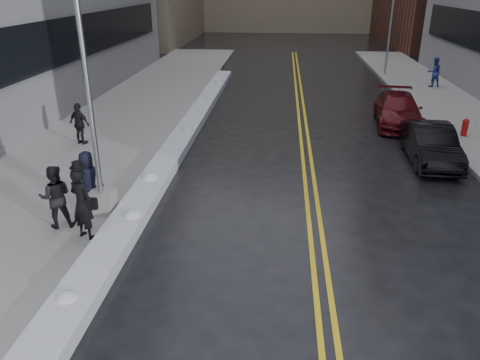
% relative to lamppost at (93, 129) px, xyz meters
% --- Properties ---
extents(ground, '(160.00, 160.00, 0.00)m').
position_rel_lamppost_xyz_m(ground, '(3.30, -2.00, -2.53)').
color(ground, black).
rests_on(ground, ground).
extents(sidewalk_west, '(5.50, 50.00, 0.15)m').
position_rel_lamppost_xyz_m(sidewalk_west, '(-2.45, 8.00, -2.46)').
color(sidewalk_west, gray).
rests_on(sidewalk_west, ground).
extents(lane_line_left, '(0.12, 50.00, 0.01)m').
position_rel_lamppost_xyz_m(lane_line_left, '(5.65, 8.00, -2.53)').
color(lane_line_left, gold).
rests_on(lane_line_left, ground).
extents(lane_line_right, '(0.12, 50.00, 0.01)m').
position_rel_lamppost_xyz_m(lane_line_right, '(5.95, 8.00, -2.53)').
color(lane_line_right, gold).
rests_on(lane_line_right, ground).
extents(snow_ridge, '(0.90, 30.00, 0.34)m').
position_rel_lamppost_xyz_m(snow_ridge, '(0.85, 6.00, -2.36)').
color(snow_ridge, silver).
rests_on(snow_ridge, ground).
extents(lamppost, '(0.65, 0.65, 7.62)m').
position_rel_lamppost_xyz_m(lamppost, '(0.00, 0.00, 0.00)').
color(lamppost, gray).
rests_on(lamppost, sidewalk_west).
extents(fire_hydrant, '(0.26, 0.26, 0.73)m').
position_rel_lamppost_xyz_m(fire_hydrant, '(12.30, 8.00, -1.98)').
color(fire_hydrant, maroon).
rests_on(fire_hydrant, sidewalk_east).
extents(traffic_signal, '(0.16, 0.20, 6.00)m').
position_rel_lamppost_xyz_m(traffic_signal, '(11.80, 22.00, 0.87)').
color(traffic_signal, gray).
rests_on(traffic_signal, sidewalk_east).
extents(pedestrian_fedora, '(0.79, 0.68, 1.84)m').
position_rel_lamppost_xyz_m(pedestrian_fedora, '(0.08, -1.37, -1.47)').
color(pedestrian_fedora, black).
rests_on(pedestrian_fedora, sidewalk_west).
extents(pedestrian_b, '(0.98, 0.87, 1.67)m').
position_rel_lamppost_xyz_m(pedestrian_b, '(-0.82, -0.89, -1.55)').
color(pedestrian_b, black).
rests_on(pedestrian_b, sidewalk_west).
extents(pedestrian_c, '(0.95, 0.85, 1.64)m').
position_rel_lamppost_xyz_m(pedestrian_c, '(-0.43, 0.28, -1.57)').
color(pedestrian_c, black).
rests_on(pedestrian_c, sidewalk_west).
extents(pedestrian_d, '(1.02, 0.72, 1.61)m').
position_rel_lamppost_xyz_m(pedestrian_d, '(-2.91, 5.61, -1.58)').
color(pedestrian_d, black).
rests_on(pedestrian_d, sidewalk_west).
extents(pedestrian_east, '(0.95, 0.81, 1.71)m').
position_rel_lamppost_xyz_m(pedestrian_east, '(13.79, 17.88, -1.53)').
color(pedestrian_east, navy).
rests_on(pedestrian_east, sidewalk_east).
extents(car_black, '(1.57, 4.15, 1.35)m').
position_rel_lamppost_xyz_m(car_black, '(10.13, 5.16, -1.86)').
color(car_black, black).
rests_on(car_black, ground).
extents(car_maroon, '(2.40, 4.86, 1.36)m').
position_rel_lamppost_xyz_m(car_maroon, '(10.02, 9.94, -1.85)').
color(car_maroon, '#480B11').
rests_on(car_maroon, ground).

